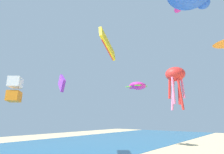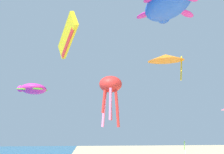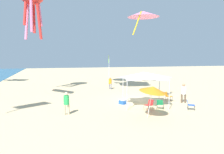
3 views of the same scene
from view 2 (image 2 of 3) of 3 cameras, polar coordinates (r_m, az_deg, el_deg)
kite_turtle_magenta at (r=37.80m, az=-16.95°, el=-2.53°), size 4.35×4.63×1.85m
kite_parafoil_yellow at (r=21.14m, az=-9.73°, el=8.63°), size 4.41×1.99×2.78m
kite_octopus_red at (r=29.66m, az=-0.33°, el=-2.19°), size 2.60×2.60×5.78m
kite_delta_orange at (r=32.73m, az=11.71°, el=4.18°), size 6.13×6.12×3.63m
kite_turtle_blue at (r=25.42m, az=12.16°, el=15.09°), size 6.94×6.10×3.19m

